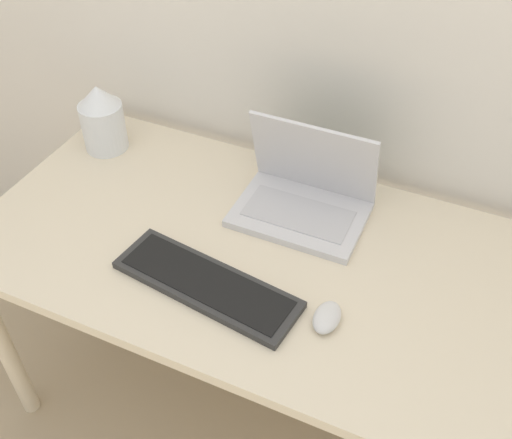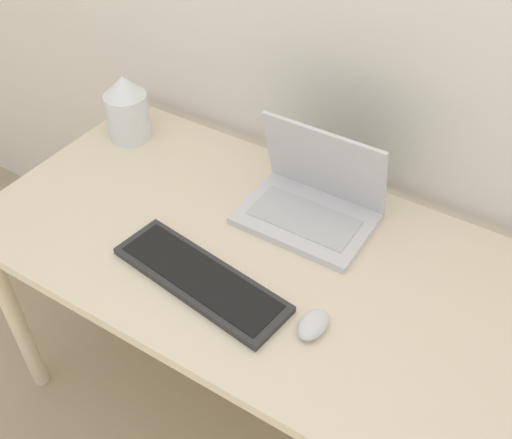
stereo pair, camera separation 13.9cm
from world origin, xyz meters
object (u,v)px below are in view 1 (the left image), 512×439
object	(u,v)px
laptop	(305,194)
vase	(102,118)
mouse	(327,317)
keyboard	(207,284)

from	to	relation	value
laptop	vase	distance (m)	0.64
laptop	mouse	xyz separation A→B (m)	(0.18, -0.32, -0.04)
laptop	mouse	distance (m)	0.37
laptop	vase	size ratio (longest dim) A/B	1.64
laptop	keyboard	size ratio (longest dim) A/B	0.72
laptop	keyboard	xyz separation A→B (m)	(-0.11, -0.34, -0.04)
laptop	keyboard	distance (m)	0.36
keyboard	mouse	size ratio (longest dim) A/B	4.97
keyboard	vase	xyz separation A→B (m)	(-0.53, 0.37, 0.09)
keyboard	laptop	bearing A→B (deg)	72.70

